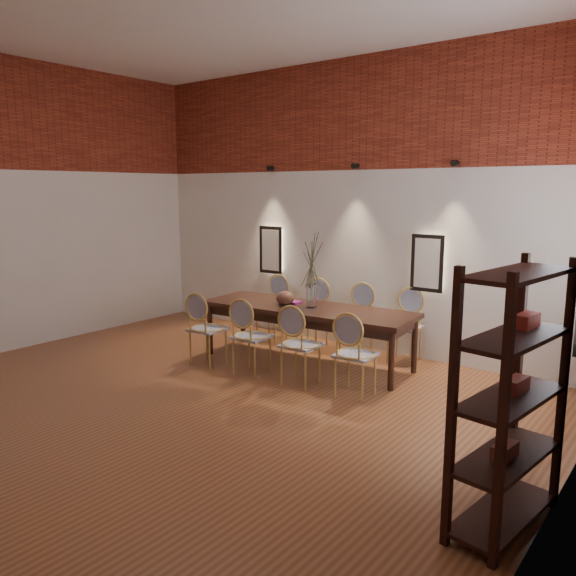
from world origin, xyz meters
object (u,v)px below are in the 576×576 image
Objects in this scene: chair_far_c at (356,320)px; vase at (312,296)px; chair_near_b at (252,336)px; bowl at (285,298)px; dining_table at (307,335)px; book at (291,302)px; chair_far_d at (405,327)px; chair_near_d at (356,354)px; chair_near_a at (208,329)px; chair_far_a at (272,309)px; chair_near_c at (301,345)px; shelving_rack at (511,398)px; chair_far_b at (312,314)px.

chair_far_c is 0.89m from vase.
bowl is (-0.01, 0.68, 0.37)m from chair_near_b.
dining_table is 10.77× the size of book.
chair_far_c is at bearing 0.00° from chair_far_d.
vase reaches higher than chair_near_d.
book is (-0.02, 0.81, 0.30)m from chair_near_b.
vase is (-1.04, 0.64, 0.43)m from chair_near_d.
chair_near_d is 1.00× the size of chair_far_d.
dining_table is 1.28m from chair_near_d.
chair_near_a is at bearing -132.68° from bowl.
chair_far_c is 3.62× the size of book.
chair_far_c reaches higher than bowl.
chair_near_b is at bearing 115.62° from chair_far_a.
chair_near_c and chair_far_c have the same top height.
shelving_rack is at bearing 130.00° from chair_far_c.
bowl is at bearing -85.59° from book.
book is 0.14× the size of shelving_rack.
book is (-0.31, 0.05, 0.39)m from dining_table.
chair_near_c and chair_far_d have the same top height.
bowl reaches higher than book.
chair_near_c is 3.62× the size of book.
chair_near_d reaches higher than dining_table.
chair_far_a and chair_far_c have the same top height.
chair_far_a is 2.10m from chair_far_d.
chair_near_a is 1.00× the size of chair_near_d.
chair_far_b is 0.95m from vase.
bowl is (-0.37, -0.08, -0.06)m from vase.
chair_far_c is (1.39, 0.12, 0.00)m from chair_far_a.
chair_near_c is at bearing 115.62° from chair_far_b.
chair_far_d is (0.98, 0.82, 0.09)m from dining_table.
chair_far_c is (0.70, 0.06, 0.00)m from chair_far_b.
bowl is (-1.41, 0.56, 0.37)m from chair_near_d.
shelving_rack is (3.43, -1.34, 0.43)m from chair_near_b.
shelving_rack reaches higher than bowl.
bowl is 3.99m from shelving_rack.
chair_near_c is 1.00× the size of chair_far_d.
chair_near_b is at bearing -114.88° from vase.
chair_far_a and chair_far_d have the same top height.
chair_near_c is 1.00× the size of chair_far_a.
chair_near_b is at bearing 180.00° from chair_near_c.
chair_near_a is at bearing -141.86° from vase.
bowl is at bearing 93.54° from chair_far_b.
chair_far_d is at bearing -180.00° from chair_far_b.
chair_near_d is at bearing 133.80° from chair_far_b.
bowl is at bearing -170.59° from dining_table.
chair_near_d and chair_far_b have the same top height.
chair_near_c is at bearing 160.45° from shelving_rack.
chair_near_a is (-0.98, -0.82, 0.09)m from dining_table.
chair_near_b is at bearing 90.00° from chair_far_b.
chair_far_a is at bearing 115.62° from chair_near_b.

